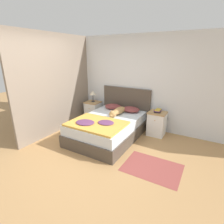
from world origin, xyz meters
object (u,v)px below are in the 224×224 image
(nightstand_right, at_px, (157,124))
(dog, at_px, (118,111))
(book_stack, at_px, (158,111))
(table_lamp, at_px, (93,93))
(pillow_left, at_px, (113,106))
(bed, at_px, (108,128))
(nightstand_left, at_px, (93,111))
(pillow_right, at_px, (131,109))

(nightstand_right, distance_m, dog, 1.07)
(book_stack, bearing_deg, table_lamp, 179.63)
(nightstand_right, relative_size, dog, 0.75)
(pillow_left, relative_size, dog, 0.60)
(bed, distance_m, dog, 0.51)
(nightstand_left, bearing_deg, pillow_right, -0.75)
(nightstand_left, distance_m, nightstand_right, 2.04)
(pillow_left, bearing_deg, nightstand_left, 178.70)
(bed, relative_size, book_stack, 8.41)
(bed, distance_m, table_lamp, 1.44)
(bed, relative_size, nightstand_right, 3.16)
(bed, bearing_deg, nightstand_right, 36.81)
(nightstand_right, xyz_separation_m, pillow_left, (-1.30, -0.02, 0.28))
(pillow_right, bearing_deg, nightstand_left, 179.25)
(pillow_right, bearing_deg, nightstand_right, 1.30)
(bed, xyz_separation_m, nightstand_left, (-1.02, 0.76, 0.06))
(nightstand_left, relative_size, pillow_left, 1.26)
(pillow_left, relative_size, pillow_right, 1.00)
(nightstand_left, xyz_separation_m, table_lamp, (0.00, 0.03, 0.58))
(book_stack, height_order, table_lamp, table_lamp)
(nightstand_left, relative_size, table_lamp, 1.84)
(dog, height_order, table_lamp, table_lamp)
(bed, relative_size, dog, 2.38)
(nightstand_right, relative_size, pillow_left, 1.26)
(bed, xyz_separation_m, pillow_left, (-0.28, 0.75, 0.33))
(book_stack, bearing_deg, bed, -142.66)
(bed, distance_m, book_stack, 1.34)
(table_lamp, bearing_deg, nightstand_right, -0.75)
(bed, height_order, book_stack, book_stack)
(book_stack, distance_m, table_lamp, 2.05)
(bed, relative_size, pillow_right, 3.97)
(nightstand_right, height_order, pillow_right, pillow_right)
(pillow_right, bearing_deg, book_stack, 2.36)
(pillow_left, bearing_deg, pillow_right, 0.00)
(book_stack, bearing_deg, dog, -156.11)
(table_lamp, bearing_deg, bed, -37.75)
(book_stack, bearing_deg, nightstand_left, -179.62)
(pillow_right, bearing_deg, bed, -110.35)
(nightstand_left, relative_size, pillow_right, 1.26)
(pillow_left, bearing_deg, book_stack, 1.35)
(nightstand_left, distance_m, table_lamp, 0.58)
(dog, xyz_separation_m, book_stack, (0.94, 0.42, 0.06))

